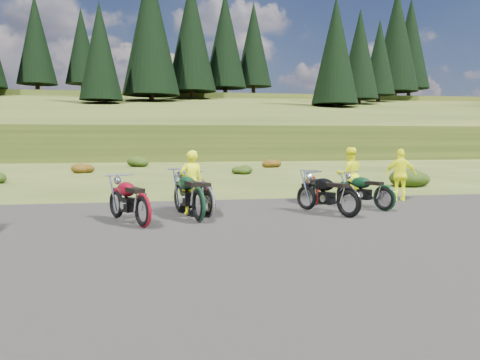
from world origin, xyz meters
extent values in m
plane|color=#354115|center=(0.00, 0.00, 0.00)|extent=(300.00, 300.00, 0.00)
cube|color=black|center=(0.00, -2.00, 0.00)|extent=(20.00, 12.00, 0.04)
cube|color=#2C3F15|center=(0.00, 110.00, 0.00)|extent=(300.00, 90.00, 9.17)
cylinder|color=black|center=(-21.00, 69.00, 9.48)|extent=(0.70, 0.70, 2.20)
cone|color=black|center=(-21.00, 69.00, 17.38)|extent=(6.16, 6.16, 14.00)
cylinder|color=black|center=(-15.00, 75.00, 10.27)|extent=(0.70, 0.70, 2.20)
cone|color=black|center=(-15.00, 75.00, 17.67)|extent=(5.72, 5.72, 13.00)
cylinder|color=black|center=(-9.00, 50.00, 5.69)|extent=(0.70, 0.70, 2.20)
cone|color=black|center=(-9.00, 50.00, 12.59)|extent=(5.28, 5.28, 12.00)
cylinder|color=black|center=(-3.00, 56.00, 6.88)|extent=(0.70, 0.70, 2.20)
cone|color=black|center=(-3.00, 56.00, 16.78)|extent=(7.92, 7.92, 18.00)
cylinder|color=black|center=(3.00, 62.00, 8.08)|extent=(0.70, 0.70, 2.20)
cone|color=black|center=(3.00, 62.00, 17.48)|extent=(7.48, 7.48, 17.00)
cylinder|color=black|center=(9.00, 68.00, 9.28)|extent=(0.70, 0.70, 2.20)
cone|color=black|center=(9.00, 68.00, 18.18)|extent=(7.04, 7.04, 16.00)
cylinder|color=black|center=(15.00, 74.00, 10.27)|extent=(0.70, 0.70, 2.20)
cone|color=black|center=(15.00, 74.00, 18.67)|extent=(6.60, 6.60, 15.00)
cylinder|color=black|center=(21.00, 49.00, 5.49)|extent=(0.70, 0.70, 2.20)
cone|color=black|center=(21.00, 49.00, 13.39)|extent=(6.16, 6.16, 14.00)
cylinder|color=black|center=(27.00, 55.00, 6.68)|extent=(0.70, 0.70, 2.20)
cone|color=black|center=(27.00, 55.00, 14.08)|extent=(5.72, 5.72, 13.00)
cylinder|color=black|center=(33.00, 61.00, 7.88)|extent=(0.70, 0.70, 2.20)
cone|color=black|center=(33.00, 61.00, 14.78)|extent=(5.28, 5.28, 12.00)
cylinder|color=black|center=(39.00, 67.00, 9.08)|extent=(0.70, 0.70, 2.20)
cone|color=black|center=(39.00, 67.00, 18.98)|extent=(7.92, 7.92, 18.00)
cylinder|color=black|center=(45.00, 73.00, 10.27)|extent=(0.70, 0.70, 2.20)
cone|color=black|center=(45.00, 73.00, 19.67)|extent=(7.48, 7.48, 17.00)
ellipsoid|color=#61290C|center=(-6.20, 16.60, 0.38)|extent=(1.30, 1.30, 0.77)
ellipsoid|color=black|center=(-3.30, 21.90, 0.46)|extent=(1.56, 1.56, 0.92)
ellipsoid|color=#61290C|center=(-0.40, 9.20, 0.23)|extent=(0.77, 0.77, 0.45)
ellipsoid|color=black|center=(2.50, 14.50, 0.31)|extent=(1.03, 1.03, 0.61)
ellipsoid|color=#61290C|center=(5.40, 19.80, 0.38)|extent=(1.30, 1.30, 0.77)
ellipsoid|color=black|center=(8.30, 7.10, 0.46)|extent=(1.56, 1.56, 0.92)
ellipsoid|color=#61290C|center=(11.20, 12.40, 0.23)|extent=(0.77, 0.77, 0.45)
imported|color=#E9F10C|center=(-1.07, 1.43, 0.82)|extent=(0.67, 0.50, 1.65)
imported|color=#E9F10C|center=(3.87, 2.95, 0.84)|extent=(0.85, 0.68, 1.67)
imported|color=#E9F10C|center=(5.54, 2.88, 0.81)|extent=(1.02, 0.65, 1.62)
camera|label=1|loc=(-1.84, -10.60, 2.01)|focal=35.00mm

